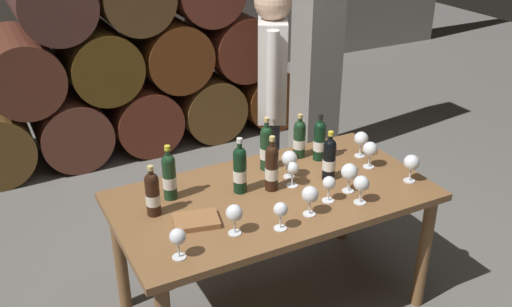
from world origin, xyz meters
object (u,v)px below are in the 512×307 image
(wine_bottle_7, at_px, (153,193))
(wine_glass_5, at_px, (178,238))
(wine_bottle_5, at_px, (272,167))
(wine_glass_9, at_px, (234,214))
(wine_glass_2, at_px, (412,163))
(wine_glass_6, at_px, (361,139))
(wine_bottle_4, at_px, (266,147))
(wine_glass_3, at_px, (310,195))
(wine_bottle_0, at_px, (299,138))
(tasting_notebook, at_px, (196,221))
(wine_bottle_3, at_px, (169,176))
(wine_glass_1, at_px, (370,150))
(wine_bottle_2, at_px, (320,140))
(wine_bottle_6, at_px, (329,158))
(dining_table, at_px, (273,208))
(wine_bottle_1, at_px, (240,169))
(wine_glass_10, at_px, (329,184))
(wine_glass_7, at_px, (289,159))
(sommelier_presenting, at_px, (272,89))
(wine_glass_11, at_px, (361,184))
(wine_glass_4, at_px, (281,211))
(wine_glass_0, at_px, (292,169))
(wine_glass_8, at_px, (349,172))

(wine_bottle_7, xyz_separation_m, wine_glass_5, (-0.02, -0.40, -0.01))
(wine_bottle_5, bearing_deg, wine_glass_9, -140.98)
(wine_glass_2, relative_size, wine_glass_6, 1.01)
(wine_bottle_4, distance_m, wine_glass_3, 0.54)
(wine_bottle_0, height_order, tasting_notebook, wine_bottle_0)
(wine_bottle_3, xyz_separation_m, wine_glass_1, (1.14, -0.20, -0.02))
(wine_bottle_0, distance_m, wine_bottle_2, 0.12)
(wine_glass_2, bearing_deg, tasting_notebook, 172.91)
(wine_bottle_2, relative_size, wine_bottle_6, 1.00)
(dining_table, relative_size, wine_bottle_1, 5.40)
(wine_bottle_6, height_order, wine_glass_10, wine_bottle_6)
(wine_glass_7, bearing_deg, wine_bottle_2, 22.78)
(wine_glass_7, xyz_separation_m, sommelier_presenting, (0.23, 0.63, 0.17))
(wine_bottle_2, bearing_deg, wine_bottle_7, -172.72)
(dining_table, distance_m, wine_bottle_7, 0.67)
(wine_bottle_6, bearing_deg, wine_glass_7, 148.17)
(wine_bottle_2, xyz_separation_m, wine_bottle_6, (-0.09, -0.23, -0.00))
(wine_glass_3, bearing_deg, tasting_notebook, 160.65)
(wine_bottle_2, relative_size, wine_glass_1, 1.81)
(wine_bottle_3, distance_m, wine_bottle_7, 0.17)
(wine_bottle_5, distance_m, sommelier_presenting, 0.82)
(wine_glass_2, relative_size, wine_glass_11, 1.03)
(wine_glass_7, distance_m, wine_glass_10, 0.32)
(wine_glass_2, bearing_deg, sommelier_presenting, 108.97)
(dining_table, xyz_separation_m, wine_glass_4, (-0.13, -0.31, 0.19))
(wine_glass_7, height_order, tasting_notebook, wine_glass_7)
(wine_bottle_3, xyz_separation_m, wine_glass_5, (-0.15, -0.51, -0.03))
(dining_table, relative_size, wine_glass_6, 10.71)
(wine_glass_6, xyz_separation_m, wine_glass_7, (-0.51, -0.03, 0.00))
(wine_bottle_3, xyz_separation_m, wine_glass_7, (0.67, -0.09, -0.02))
(wine_glass_5, bearing_deg, wine_glass_7, 27.34)
(wine_glass_4, bearing_deg, sommelier_presenting, 63.26)
(wine_glass_4, distance_m, sommelier_presenting, 1.20)
(wine_glass_4, height_order, wine_glass_7, wine_glass_7)
(wine_bottle_0, distance_m, wine_glass_0, 0.37)
(wine_bottle_3, height_order, sommelier_presenting, sommelier_presenting)
(wine_bottle_5, bearing_deg, wine_glass_8, -30.74)
(wine_glass_0, height_order, sommelier_presenting, sommelier_presenting)
(wine_bottle_4, relative_size, wine_bottle_7, 1.17)
(wine_glass_0, bearing_deg, wine_glass_4, -128.23)
(wine_glass_4, bearing_deg, wine_bottle_5, 67.48)
(wine_glass_6, bearing_deg, wine_bottle_0, 153.14)
(wine_bottle_2, xyz_separation_m, wine_glass_8, (-0.07, -0.40, -0.01))
(wine_bottle_2, relative_size, tasting_notebook, 1.32)
(wine_glass_4, relative_size, wine_glass_8, 0.88)
(wine_bottle_4, xyz_separation_m, wine_bottle_6, (0.25, -0.27, -0.01))
(wine_bottle_1, relative_size, wine_glass_5, 2.10)
(wine_glass_0, xyz_separation_m, wine_glass_2, (0.61, -0.25, 0.01))
(wine_bottle_6, relative_size, wine_glass_1, 1.81)
(wine_bottle_5, height_order, wine_glass_4, wine_bottle_5)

